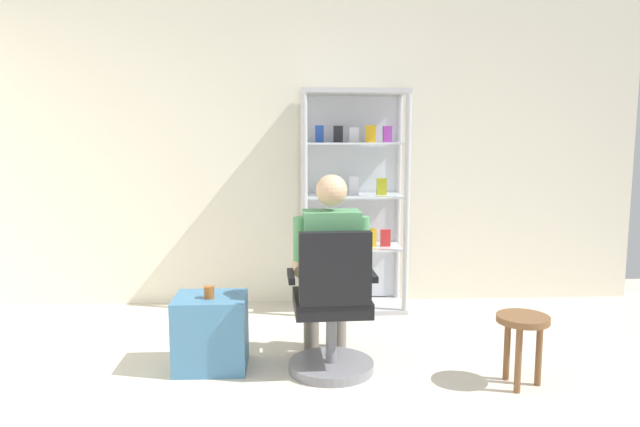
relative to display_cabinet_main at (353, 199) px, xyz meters
name	(u,v)px	position (x,y,z in m)	size (l,w,h in m)	color
back_wall	(306,154)	(-0.40, 0.24, 0.39)	(6.00, 0.10, 2.70)	silver
display_cabinet_main	(353,199)	(0.00, 0.00, 0.00)	(0.90, 0.45, 1.90)	#B7B7BC
office_chair	(332,315)	(-0.28, -1.49, -0.57)	(0.57, 0.56, 0.96)	slate
seated_shopkeeper	(330,261)	(-0.29, -1.33, -0.25)	(0.50, 0.58, 1.29)	slate
storage_crate	(211,332)	(-1.07, -1.35, -0.72)	(0.47, 0.39, 0.49)	teal
tea_glass	(209,292)	(-1.07, -1.39, -0.44)	(0.07, 0.07, 0.08)	brown
wooden_stool	(522,330)	(0.87, -1.73, -0.61)	(0.32, 0.32, 0.45)	brown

